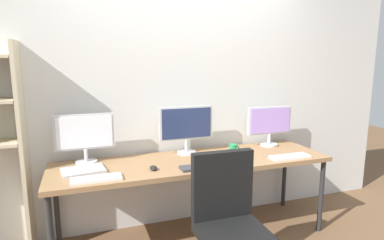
% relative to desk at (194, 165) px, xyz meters
% --- Properties ---
extents(wall_back, '(4.84, 0.10, 2.60)m').
position_rel_desk_xyz_m(wall_back, '(0.00, 0.42, 0.61)').
color(wall_back, silver).
rests_on(wall_back, ground_plane).
extents(desk, '(2.44, 0.68, 0.74)m').
position_rel_desk_xyz_m(desk, '(0.00, 0.00, 0.00)').
color(desk, '#936D47').
rests_on(desk, ground_plane).
extents(office_chair, '(0.52, 0.52, 0.99)m').
position_rel_desk_xyz_m(office_chair, '(-0.02, -0.76, -0.29)').
color(office_chair, '#2D2D33').
rests_on(office_chair, ground_plane).
extents(monitor_left, '(0.49, 0.18, 0.42)m').
position_rel_desk_xyz_m(monitor_left, '(-0.90, 0.21, 0.29)').
color(monitor_left, silver).
rests_on(monitor_left, desk).
extents(monitor_center, '(0.51, 0.18, 0.45)m').
position_rel_desk_xyz_m(monitor_center, '(0.00, 0.21, 0.31)').
color(monitor_center, silver).
rests_on(monitor_center, desk).
extents(monitor_right, '(0.49, 0.18, 0.40)m').
position_rel_desk_xyz_m(monitor_right, '(0.90, 0.21, 0.28)').
color(monitor_right, silver).
rests_on(monitor_right, desk).
extents(keyboard_left, '(0.36, 0.13, 0.02)m').
position_rel_desk_xyz_m(keyboard_left, '(-0.84, -0.23, 0.06)').
color(keyboard_left, silver).
rests_on(keyboard_left, desk).
extents(keyboard_center, '(0.38, 0.13, 0.02)m').
position_rel_desk_xyz_m(keyboard_center, '(0.00, -0.23, 0.06)').
color(keyboard_center, '#38383D').
rests_on(keyboard_center, desk).
extents(keyboard_right, '(0.37, 0.13, 0.02)m').
position_rel_desk_xyz_m(keyboard_right, '(0.84, -0.23, 0.06)').
color(keyboard_right, silver).
rests_on(keyboard_right, desk).
extents(mouse_left_side, '(0.06, 0.10, 0.03)m').
position_rel_desk_xyz_m(mouse_left_side, '(0.24, -0.26, 0.06)').
color(mouse_left_side, silver).
rests_on(mouse_left_side, desk).
extents(mouse_right_side, '(0.06, 0.10, 0.03)m').
position_rel_desk_xyz_m(mouse_right_side, '(-0.40, -0.14, 0.06)').
color(mouse_right_side, black).
rests_on(mouse_right_side, desk).
extents(laptop_closed, '(0.35, 0.27, 0.02)m').
position_rel_desk_xyz_m(laptop_closed, '(-0.93, -0.01, 0.06)').
color(laptop_closed, silver).
rests_on(laptop_closed, desk).
extents(coffee_mug, '(0.11, 0.08, 0.09)m').
position_rel_desk_xyz_m(coffee_mug, '(0.42, 0.07, 0.09)').
color(coffee_mug, '#1E8C4C').
rests_on(coffee_mug, desk).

